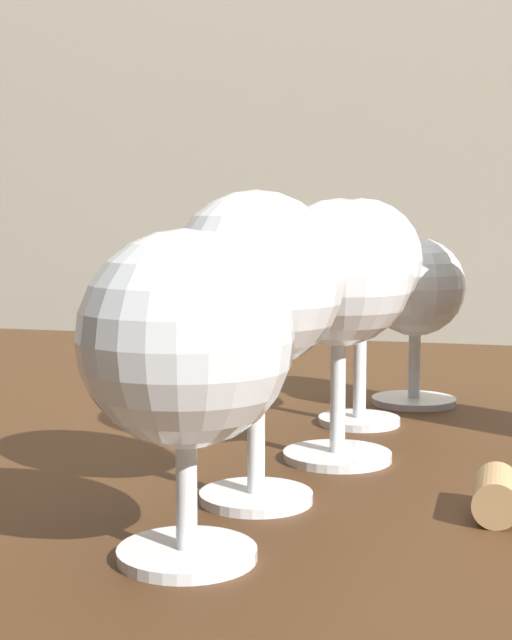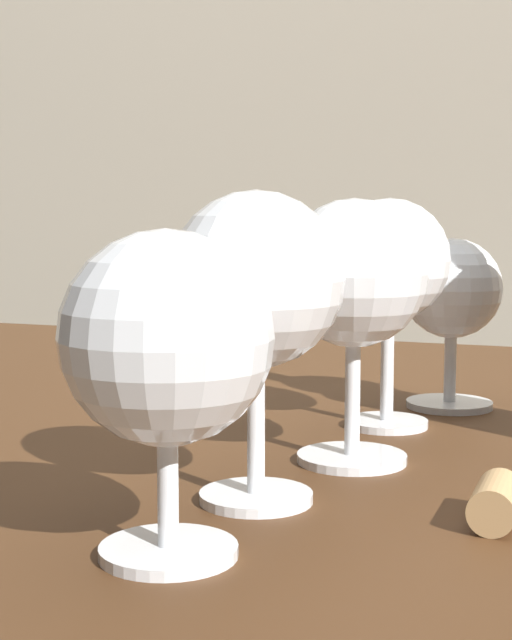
{
  "view_description": "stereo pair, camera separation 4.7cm",
  "coord_description": "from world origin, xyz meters",
  "views": [
    {
      "loc": [
        0.07,
        -0.67,
        0.86
      ],
      "look_at": [
        -0.05,
        -0.21,
        0.81
      ],
      "focal_mm": 53.7,
      "sensor_mm": 36.0,
      "label": 1
    },
    {
      "loc": [
        0.12,
        -0.65,
        0.86
      ],
      "look_at": [
        -0.05,
        -0.21,
        0.81
      ],
      "focal_mm": 53.7,
      "sensor_mm": 36.0,
      "label": 2
    }
  ],
  "objects": [
    {
      "name": "dining_table",
      "position": [
        0.0,
        0.0,
        0.63
      ],
      "size": [
        1.42,
        0.85,
        0.72
      ],
      "color": "#472B16",
      "rests_on": "ground_plane"
    },
    {
      "name": "wine_glass_merlot",
      "position": [
        -0.05,
        -0.3,
        0.81
      ],
      "size": [
        0.09,
        0.09,
        0.14
      ],
      "color": "white",
      "rests_on": "dining_table"
    },
    {
      "name": "wine_glass_rose",
      "position": [
        -0.05,
        -0.21,
        0.83
      ],
      "size": [
        0.09,
        0.09,
        0.16
      ],
      "color": "white",
      "rests_on": "dining_table"
    },
    {
      "name": "wine_glass_chardonnay",
      "position": [
        -0.02,
        -0.12,
        0.82
      ],
      "size": [
        0.09,
        0.09,
        0.15
      ],
      "color": "white",
      "rests_on": "dining_table"
    },
    {
      "name": "wine_glass_amber",
      "position": [
        -0.02,
        -0.02,
        0.83
      ],
      "size": [
        0.08,
        0.08,
        0.16
      ],
      "color": "white",
      "rests_on": "dining_table"
    },
    {
      "name": "wine_glass_cabernet",
      "position": [
        0.01,
        0.06,
        0.8
      ],
      "size": [
        0.07,
        0.07,
        0.13
      ],
      "color": "white",
      "rests_on": "dining_table"
    },
    {
      "name": "cork",
      "position": [
        0.07,
        -0.21,
        0.73
      ],
      "size": [
        0.02,
        0.04,
        0.02
      ],
      "primitive_type": "cylinder",
      "rotation": [
        1.57,
        0.0,
        0.0
      ],
      "color": "tan",
      "rests_on": "dining_table"
    }
  ]
}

